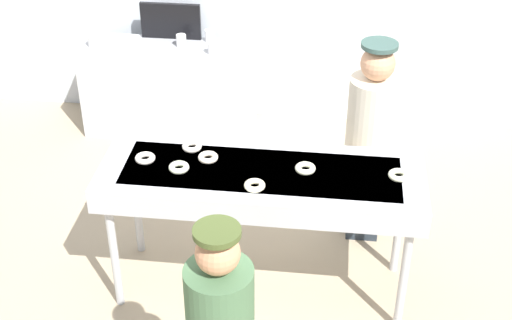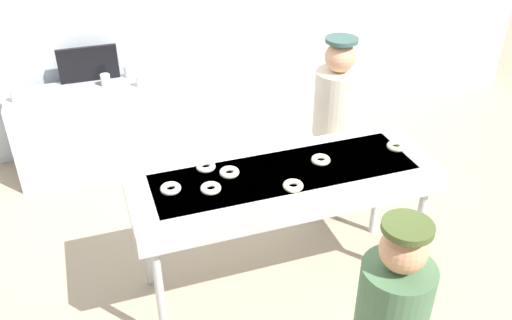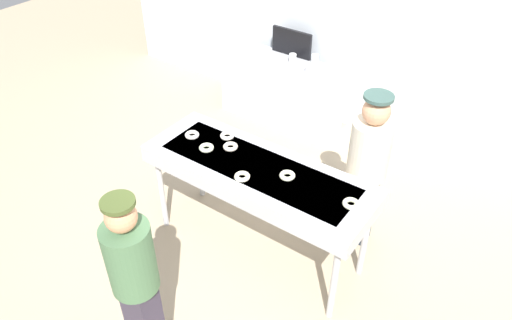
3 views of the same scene
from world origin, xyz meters
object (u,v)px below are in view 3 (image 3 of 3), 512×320
at_px(sugar_donut_5, 227,136).
at_px(worker_baker, 368,162).
at_px(sugar_donut_1, 192,135).
at_px(paper_cup_2, 237,46).
at_px(paper_cup_3, 315,59).
at_px(customer_waiting, 135,278).
at_px(prep_counter, 281,91).
at_px(sugar_donut_2, 206,148).
at_px(sugar_donut_4, 287,176).
at_px(sugar_donut_3, 351,204).
at_px(paper_cup_1, 293,58).
at_px(sugar_donut_6, 242,177).
at_px(sugar_donut_0, 230,147).
at_px(menu_display, 292,43).
at_px(fryer_conveyor, 258,175).
at_px(paper_cup_0, 309,69).

bearing_deg(sugar_donut_5, worker_baker, 21.74).
relative_size(sugar_donut_1, sugar_donut_5, 1.00).
height_order(paper_cup_2, paper_cup_3, same).
xyz_separation_m(customer_waiting, prep_counter, (-1.06, 3.50, -0.48)).
height_order(sugar_donut_1, sugar_donut_2, same).
bearing_deg(sugar_donut_4, sugar_donut_2, -173.99).
bearing_deg(sugar_donut_3, sugar_donut_4, 179.28).
relative_size(customer_waiting, paper_cup_1, 14.45).
bearing_deg(paper_cup_1, sugar_donut_5, -76.00).
bearing_deg(sugar_donut_1, customer_waiting, -62.99).
relative_size(sugar_donut_4, paper_cup_1, 1.19).
bearing_deg(sugar_donut_2, sugar_donut_6, -15.77).
xyz_separation_m(sugar_donut_0, menu_display, (-0.74, 2.22, 0.01)).
bearing_deg(menu_display, sugar_donut_0, -71.60).
xyz_separation_m(fryer_conveyor, sugar_donut_0, (-0.36, 0.08, 0.11)).
xyz_separation_m(fryer_conveyor, sugar_donut_3, (0.87, 0.02, 0.11)).
height_order(sugar_donut_4, customer_waiting, customer_waiting).
xyz_separation_m(sugar_donut_2, prep_counter, (-0.57, 2.15, -0.58)).
distance_m(sugar_donut_2, sugar_donut_6, 0.52).
relative_size(sugar_donut_2, paper_cup_1, 1.19).
height_order(fryer_conveyor, customer_waiting, customer_waiting).
bearing_deg(paper_cup_2, sugar_donut_3, -37.42).
bearing_deg(prep_counter, paper_cup_2, -174.94).
distance_m(customer_waiting, menu_display, 3.86).
xyz_separation_m(worker_baker, customer_waiting, (-0.75, -2.09, -0.02)).
height_order(sugar_donut_0, menu_display, menu_display).
distance_m(sugar_donut_3, paper_cup_2, 3.31).
relative_size(sugar_donut_1, sugar_donut_3, 1.00).
bearing_deg(worker_baker, fryer_conveyor, 45.22).
height_order(sugar_donut_3, prep_counter, sugar_donut_3).
relative_size(sugar_donut_5, paper_cup_0, 1.19).
distance_m(sugar_donut_5, paper_cup_1, 1.99).
height_order(sugar_donut_3, sugar_donut_6, same).
bearing_deg(customer_waiting, fryer_conveyor, 85.12).
xyz_separation_m(sugar_donut_1, paper_cup_1, (-0.21, 2.11, -0.10)).
xyz_separation_m(sugar_donut_1, paper_cup_3, (0.03, 2.25, -0.10)).
distance_m(fryer_conveyor, sugar_donut_0, 0.38).
distance_m(sugar_donut_1, paper_cup_0, 1.98).
bearing_deg(sugar_donut_3, fryer_conveyor, -178.63).
height_order(sugar_donut_1, sugar_donut_3, same).
height_order(sugar_donut_5, paper_cup_0, sugar_donut_5).
relative_size(sugar_donut_4, prep_counter, 0.08).
bearing_deg(paper_cup_0, sugar_donut_4, -64.60).
height_order(sugar_donut_3, paper_cup_3, sugar_donut_3).
xyz_separation_m(sugar_donut_6, customer_waiting, (-0.02, -1.21, -0.10)).
relative_size(fryer_conveyor, sugar_donut_2, 15.79).
relative_size(paper_cup_2, menu_display, 0.20).
distance_m(fryer_conveyor, paper_cup_1, 2.34).
height_order(sugar_donut_5, sugar_donut_6, same).
bearing_deg(sugar_donut_6, paper_cup_0, 106.18).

